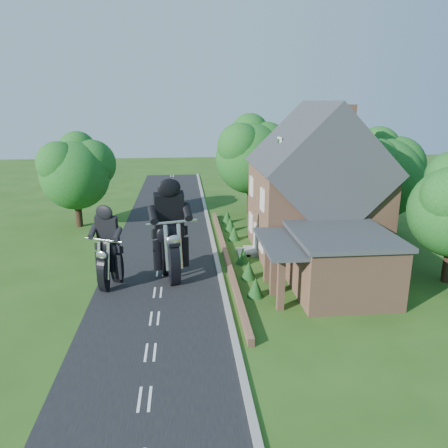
{
  "coord_description": "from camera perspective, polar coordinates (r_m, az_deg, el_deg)",
  "views": [
    {
      "loc": [
        1.56,
        -22.42,
        10.22
      ],
      "look_at": [
        4.04,
        3.71,
        2.8
      ],
      "focal_mm": 35.0,
      "sensor_mm": 36.0,
      "label": 1
    }
  ],
  "objects": [
    {
      "name": "kerb",
      "position": [
        24.71,
        -0.08,
        -8.5
      ],
      "size": [
        0.3,
        80.0,
        0.12
      ],
      "primitive_type": "cube",
      "color": "gray",
      "rests_on": "ground"
    },
    {
      "name": "ground",
      "position": [
        24.69,
        -8.65,
        -8.86
      ],
      "size": [
        120.0,
        120.0,
        0.0
      ],
      "primitive_type": "plane",
      "color": "#244914",
      "rests_on": "ground"
    },
    {
      "name": "motorcycle_lead",
      "position": [
        25.87,
        -6.94,
        -5.42
      ],
      "size": [
        1.0,
        2.02,
        1.83
      ],
      "primitive_type": null,
      "rotation": [
        0.0,
        0.0,
        3.41
      ],
      "color": "black",
      "rests_on": "ground"
    },
    {
      "name": "shrub_e",
      "position": [
        35.47,
        0.84,
        -0.03
      ],
      "size": [
        0.9,
        0.9,
        1.1
      ],
      "primitive_type": "cone",
      "color": "#123913",
      "rests_on": "ground"
    },
    {
      "name": "tree_behind_house",
      "position": [
        40.77,
        12.83,
        9.78
      ],
      "size": [
        7.81,
        7.2,
        10.08
      ],
      "color": "black",
      "rests_on": "ground"
    },
    {
      "name": "tree_behind_left",
      "position": [
        40.34,
        4.09,
        9.36
      ],
      "size": [
        6.94,
        6.4,
        9.16
      ],
      "color": "black",
      "rests_on": "ground"
    },
    {
      "name": "shrub_b",
      "position": [
        26.07,
        3.24,
        -6.01
      ],
      "size": [
        0.9,
        0.9,
        1.1
      ],
      "primitive_type": "cone",
      "color": "#123913",
      "rests_on": "ground"
    },
    {
      "name": "shrub_d",
      "position": [
        33.09,
        1.31,
        -1.21
      ],
      "size": [
        0.9,
        0.9,
        1.1
      ],
      "primitive_type": "cone",
      "color": "#123913",
      "rests_on": "ground"
    },
    {
      "name": "garden_wall",
      "position": [
        29.32,
        0.27,
        -4.19
      ],
      "size": [
        0.3,
        22.0,
        0.4
      ],
      "primitive_type": "cube",
      "color": "#91644A",
      "rests_on": "ground"
    },
    {
      "name": "shrub_f",
      "position": [
        37.87,
        0.43,
        0.99
      ],
      "size": [
        0.9,
        0.9,
        1.1
      ],
      "primitive_type": "cone",
      "color": "#123913",
      "rests_on": "ground"
    },
    {
      "name": "tree_house_right",
      "position": [
        34.88,
        20.43,
        6.5
      ],
      "size": [
        6.51,
        6.0,
        8.4
      ],
      "color": "black",
      "rests_on": "ground"
    },
    {
      "name": "shrub_a",
      "position": [
        23.8,
        4.14,
        -8.23
      ],
      "size": [
        0.9,
        0.9,
        1.1
      ],
      "primitive_type": "cone",
      "color": "#123913",
      "rests_on": "ground"
    },
    {
      "name": "road",
      "position": [
        24.69,
        -8.65,
        -8.84
      ],
      "size": [
        7.0,
        80.0,
        0.02
      ],
      "primitive_type": "cube",
      "color": "black",
      "rests_on": "ground"
    },
    {
      "name": "house",
      "position": [
        30.37,
        11.83,
        4.29
      ],
      "size": [
        9.54,
        8.64,
        10.24
      ],
      "color": "#91644A",
      "rests_on": "ground"
    },
    {
      "name": "shrub_c",
      "position": [
        28.38,
        2.49,
        -4.15
      ],
      "size": [
        0.9,
        0.9,
        1.1
      ],
      "primitive_type": "cone",
      "color": "#123913",
      "rests_on": "ground"
    },
    {
      "name": "motorcycle_follow",
      "position": [
        25.6,
        -14.57,
        -6.52
      ],
      "size": [
        1.01,
        1.58,
        1.45
      ],
      "primitive_type": null,
      "rotation": [
        0.0,
        0.0,
        2.71
      ],
      "color": "black",
      "rests_on": "ground"
    },
    {
      "name": "tree_far_road",
      "position": [
        37.87,
        -18.33,
        6.83
      ],
      "size": [
        6.08,
        5.6,
        7.84
      ],
      "color": "black",
      "rests_on": "ground"
    },
    {
      "name": "annex",
      "position": [
        24.66,
        14.69,
        -4.8
      ],
      "size": [
        7.05,
        5.94,
        3.44
      ],
      "color": "#91644A",
      "rests_on": "ground"
    }
  ]
}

